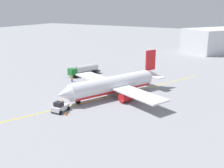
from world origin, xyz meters
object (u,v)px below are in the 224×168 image
(pushback_tug, at_px, (60,107))
(safety_cone_wingtip, at_px, (66,113))
(airplane, at_px, (114,85))
(safety_cone_nose, at_px, (63,101))
(fuel_tanker, at_px, (84,70))
(refueling_worker, at_px, (72,79))

(pushback_tug, relative_size, safety_cone_wingtip, 5.13)
(airplane, bearing_deg, safety_cone_wingtip, -7.85)
(safety_cone_nose, bearing_deg, pushback_tug, 35.04)
(fuel_tanker, bearing_deg, refueling_worker, 10.21)
(pushback_tug, height_order, safety_cone_wingtip, pushback_tug)
(airplane, distance_m, safety_cone_nose, 12.49)
(safety_cone_nose, bearing_deg, refueling_worker, -148.52)
(pushback_tug, xyz_separation_m, safety_cone_wingtip, (0.80, 2.22, -0.65))
(pushback_tug, bearing_deg, refueling_worker, -147.63)
(airplane, relative_size, pushback_tug, 7.93)
(pushback_tug, distance_m, safety_cone_wingtip, 2.44)
(refueling_worker, xyz_separation_m, safety_cone_wingtip, (20.05, 14.41, -0.46))
(pushback_tug, bearing_deg, fuel_tanker, -153.33)
(refueling_worker, distance_m, safety_cone_wingtip, 24.69)
(airplane, xyz_separation_m, fuel_tanker, (-12.80, -17.91, -1.01))
(refueling_worker, relative_size, safety_cone_nose, 3.04)
(airplane, height_order, refueling_worker, airplane)
(fuel_tanker, bearing_deg, airplane, 54.44)
(fuel_tanker, height_order, safety_cone_nose, fuel_tanker)
(refueling_worker, bearing_deg, safety_cone_nose, 31.48)
(airplane, bearing_deg, refueling_worker, -106.69)
(safety_cone_wingtip, bearing_deg, safety_cone_nose, -134.89)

